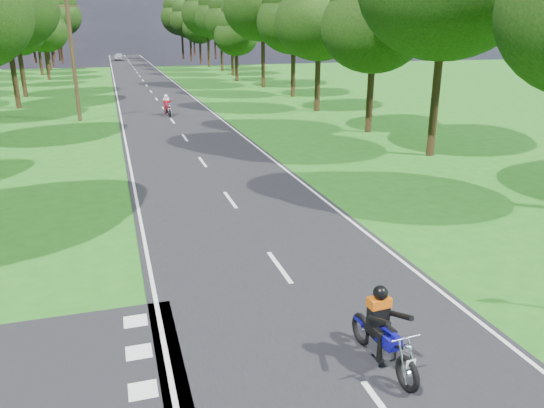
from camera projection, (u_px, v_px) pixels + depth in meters
name	position (u px, v px, depth m)	size (l,w,h in m)	color
ground	(306.00, 303.00, 12.21)	(160.00, 160.00, 0.00)	#1F5613
main_road	(147.00, 86.00, 57.60)	(7.00, 140.00, 0.02)	black
road_markings	(147.00, 87.00, 55.86)	(7.40, 140.00, 0.01)	silver
treeline	(147.00, 8.00, 64.52)	(40.00, 115.35, 14.78)	black
telegraph_pole	(73.00, 59.00, 34.70)	(1.20, 0.26, 8.00)	#382616
rider_near_blue	(384.00, 328.00, 9.72)	(0.62, 1.86, 1.55)	#100D97
rider_far_red	(167.00, 105.00, 37.84)	(0.59, 1.77, 1.47)	#AB0D1B
distant_car	(119.00, 57.00, 100.61)	(1.69, 4.20, 1.43)	silver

